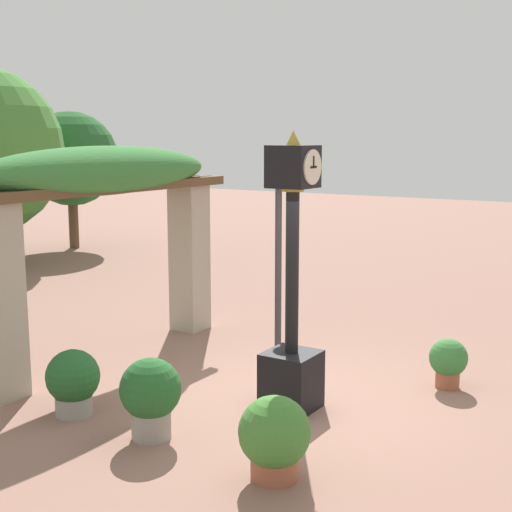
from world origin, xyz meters
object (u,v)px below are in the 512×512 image
pedestal_clock (292,306)px  potted_plant_far_left (151,394)px  potted_plant_far_right (73,381)px  potted_plant_near_right (448,361)px  potted_plant_near_left (274,436)px  lamp_post (279,211)px

pedestal_clock → potted_plant_far_left: pedestal_clock is taller
potted_plant_far_right → potted_plant_near_right: bearing=-46.4°
potted_plant_near_left → lamp_post: lamp_post is taller
pedestal_clock → lamp_post: (1.90, 1.31, 0.89)m
potted_plant_near_left → lamp_post: 4.45m
potted_plant_far_left → lamp_post: (3.46, 0.46, 1.65)m
potted_plant_near_left → potted_plant_far_left: bearing=86.8°
potted_plant_far_right → lamp_post: lamp_post is taller
potted_plant_near_right → pedestal_clock: bearing=141.5°
potted_plant_far_left → lamp_post: lamp_post is taller
potted_plant_far_left → potted_plant_near_left: bearing=-93.2°
pedestal_clock → potted_plant_near_right: pedestal_clock is taller
potted_plant_far_right → potted_plant_far_left: bearing=-90.9°
potted_plant_far_right → lamp_post: size_ratio=0.25×
potted_plant_near_left → potted_plant_far_left: potted_plant_far_left is taller
potted_plant_near_right → potted_plant_far_right: 4.72m
pedestal_clock → potted_plant_far_right: pedestal_clock is taller
potted_plant_near_left → pedestal_clock: bearing=24.5°
potted_plant_far_left → potted_plant_far_right: bearing=89.1°
potted_plant_near_left → lamp_post: bearing=30.2°
potted_plant_near_left → potted_plant_near_right: potted_plant_near_left is taller
pedestal_clock → lamp_post: size_ratio=1.06×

